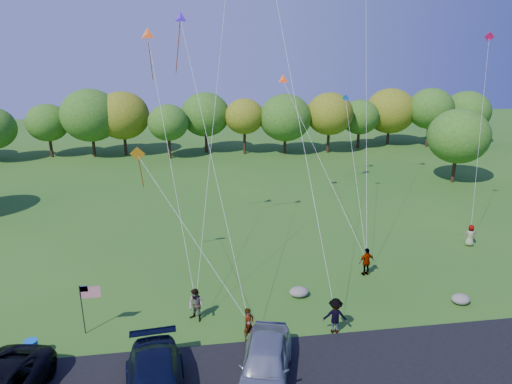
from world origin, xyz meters
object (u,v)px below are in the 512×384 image
minivan_silver (265,363)px  trash_barrel (32,349)px  flyer_b (196,305)px  flyer_e (470,235)px  flyer_c (335,316)px  flyer_a (249,324)px  flyer_d (367,262)px

minivan_silver → trash_barrel: minivan_silver is taller
flyer_b → trash_barrel: size_ratio=2.02×
minivan_silver → trash_barrel: bearing=178.8°
flyer_b → trash_barrel: bearing=-125.6°
flyer_b → flyer_e: flyer_b is taller
flyer_c → flyer_b: bearing=-4.3°
flyer_b → trash_barrel: (-7.44, -1.87, -0.45)m
trash_barrel → flyer_a: bearing=-0.6°
minivan_silver → flyer_a: bearing=111.6°
flyer_d → flyer_e: 9.28m
minivan_silver → flyer_a: minivan_silver is taller
minivan_silver → flyer_e: bearing=50.1°
flyer_b → trash_barrel: flyer_b is taller
flyer_a → flyer_b: flyer_b is taller
minivan_silver → flyer_e: size_ratio=3.31×
flyer_a → trash_barrel: bearing=137.5°
flyer_e → flyer_d: bearing=39.5°
flyer_a → flyer_c: (4.27, 0.01, 0.07)m
trash_barrel → flyer_d: bearing=16.4°
minivan_silver → flyer_b: 5.66m
flyer_b → flyer_e: bearing=58.9°
minivan_silver → flyer_c: bearing=52.2°
flyer_d → trash_barrel: size_ratio=2.03×
minivan_silver → flyer_c: (3.95, 2.96, -0.01)m
flyer_e → flyer_c: bearing=54.4°
flyer_a → flyer_d: 9.59m
minivan_silver → flyer_e: 19.94m
flyer_e → trash_barrel: bearing=37.7°
flyer_a → flyer_c: flyer_c is taller
flyer_b → flyer_e: 20.23m
flyer_c → flyer_d: size_ratio=1.04×
flyer_d → trash_barrel: 18.62m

